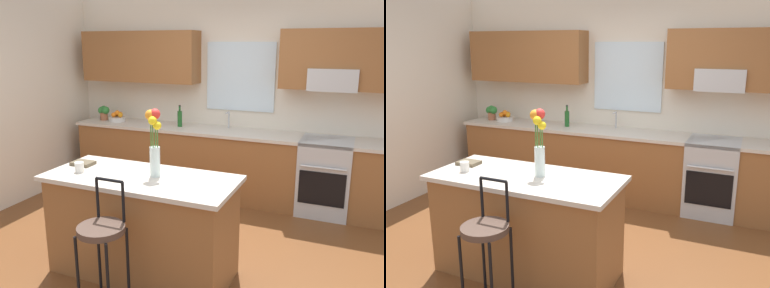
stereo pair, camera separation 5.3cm
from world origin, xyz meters
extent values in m
plane|color=brown|center=(0.00, 0.00, 0.00)|extent=(14.00, 14.00, 0.00)
cube|color=beige|center=(0.00, 2.06, 1.35)|extent=(5.60, 0.12, 2.70)
cube|color=brown|center=(-1.43, 1.83, 1.85)|extent=(1.73, 0.34, 0.70)
cube|color=brown|center=(1.43, 1.83, 1.85)|extent=(1.73, 0.34, 0.70)
cube|color=silver|center=(0.00, 1.99, 1.60)|extent=(0.93, 0.03, 0.90)
cube|color=#B7BABC|center=(1.19, 1.80, 1.62)|extent=(0.56, 0.36, 0.26)
cube|color=brown|center=(0.00, 1.70, 0.44)|extent=(4.50, 0.60, 0.88)
cube|color=beige|center=(0.00, 1.70, 0.90)|extent=(4.56, 0.64, 0.04)
cube|color=#B7BABC|center=(-0.11, 1.70, 0.85)|extent=(0.54, 0.38, 0.11)
cylinder|color=#B7BABC|center=(-0.11, 1.86, 1.03)|extent=(0.02, 0.02, 0.22)
cylinder|color=#B7BABC|center=(-0.11, 1.80, 1.14)|extent=(0.02, 0.12, 0.02)
cube|color=#B7BABC|center=(1.19, 1.68, 0.46)|extent=(0.60, 0.60, 0.92)
cube|color=black|center=(1.19, 1.38, 0.40)|extent=(0.52, 0.02, 0.40)
cylinder|color=#B7BABC|center=(1.19, 1.35, 0.66)|extent=(0.50, 0.02, 0.02)
cube|color=brown|center=(-0.17, -0.38, 0.44)|extent=(1.60, 0.68, 0.88)
cube|color=beige|center=(-0.17, -0.38, 0.90)|extent=(1.68, 0.76, 0.04)
cylinder|color=black|center=(-0.30, -1.11, 0.33)|extent=(0.02, 0.02, 0.66)
cylinder|color=black|center=(-0.03, -1.11, 0.33)|extent=(0.02, 0.02, 0.66)
cylinder|color=black|center=(-0.30, -0.84, 0.33)|extent=(0.02, 0.02, 0.66)
cylinder|color=black|center=(-0.03, -0.84, 0.33)|extent=(0.02, 0.02, 0.66)
cylinder|color=#4C382D|center=(-0.17, -0.98, 0.69)|extent=(0.36, 0.36, 0.05)
cylinder|color=black|center=(-0.28, -0.84, 0.87)|extent=(0.02, 0.02, 0.32)
cylinder|color=black|center=(-0.05, -0.84, 0.87)|extent=(0.02, 0.02, 0.32)
cylinder|color=black|center=(-0.17, -0.84, 1.03)|extent=(0.23, 0.02, 0.02)
cylinder|color=silver|center=(-0.05, -0.33, 1.05)|extent=(0.09, 0.09, 0.26)
cylinder|color=#3D722D|center=(-0.02, -0.34, 1.18)|extent=(0.01, 0.01, 0.37)
sphere|color=yellow|center=(-0.02, -0.34, 1.37)|extent=(0.07, 0.07, 0.07)
cylinder|color=#3D722D|center=(-0.05, -0.31, 1.23)|extent=(0.01, 0.01, 0.46)
sphere|color=red|center=(-0.05, -0.31, 1.46)|extent=(0.09, 0.09, 0.09)
cylinder|color=#3D722D|center=(-0.09, -0.32, 1.22)|extent=(0.01, 0.01, 0.45)
sphere|color=orange|center=(-0.09, -0.32, 1.45)|extent=(0.09, 0.09, 0.09)
cylinder|color=#3D722D|center=(-0.05, -0.36, 1.20)|extent=(0.01, 0.01, 0.41)
sphere|color=yellow|center=(-0.05, -0.36, 1.41)|extent=(0.07, 0.07, 0.07)
cylinder|color=silver|center=(-0.72, -0.50, 0.97)|extent=(0.08, 0.08, 0.09)
cube|color=brown|center=(-0.83, -0.31, 0.94)|extent=(0.20, 0.15, 0.03)
cylinder|color=silver|center=(-1.77, 1.70, 0.95)|extent=(0.24, 0.24, 0.06)
sphere|color=orange|center=(-1.72, 1.70, 1.01)|extent=(0.07, 0.07, 0.07)
sphere|color=orange|center=(-1.76, 1.75, 1.01)|extent=(0.08, 0.08, 0.08)
sphere|color=orange|center=(-1.82, 1.73, 1.01)|extent=(0.08, 0.08, 0.08)
sphere|color=orange|center=(-1.82, 1.67, 1.01)|extent=(0.07, 0.07, 0.07)
sphere|color=orange|center=(-1.77, 1.70, 1.04)|extent=(0.07, 0.07, 0.07)
cylinder|color=#1E5923|center=(-0.76, 1.70, 1.03)|extent=(0.06, 0.06, 0.21)
cylinder|color=#1E5923|center=(-0.76, 1.70, 1.17)|extent=(0.03, 0.03, 0.07)
cylinder|color=black|center=(-0.76, 1.70, 1.21)|extent=(0.03, 0.03, 0.02)
cylinder|color=#9E5B3D|center=(-2.01, 1.70, 0.98)|extent=(0.11, 0.11, 0.11)
sphere|color=#2D7A33|center=(-2.01, 1.70, 1.09)|extent=(0.09, 0.09, 0.09)
sphere|color=#2D7A33|center=(-2.05, 1.71, 1.06)|extent=(0.11, 0.11, 0.11)
sphere|color=#2D7A33|center=(-1.97, 1.69, 1.07)|extent=(0.12, 0.12, 0.12)
camera|label=1|loc=(1.55, -3.26, 2.03)|focal=37.90mm
camera|label=2|loc=(1.60, -3.24, 2.03)|focal=37.90mm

